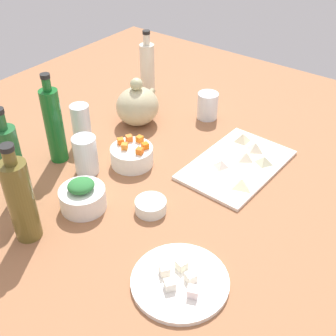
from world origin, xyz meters
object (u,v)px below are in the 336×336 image
bottle_0 (21,199)px  drinking_glass_2 (86,155)px  bottle_3 (12,165)px  teapot (138,106)px  bowl_greens (83,199)px  bottle_1 (54,125)px  drinking_glass_0 (82,125)px  plate_tofu (180,281)px  drinking_glass_1 (208,106)px  cutting_board (237,165)px  bottle_2 (147,71)px  bowl_carrots (132,156)px  bowl_small_side (151,206)px

bottle_0 → drinking_glass_2: bottle_0 is taller
bottle_3 → drinking_glass_2: size_ratio=2.42×
teapot → bowl_greens: bearing=-158.2°
bottle_3 → bottle_1: bearing=18.9°
drinking_glass_0 → drinking_glass_2: drinking_glass_0 is taller
plate_tofu → bottle_0: bottle_0 is taller
plate_tofu → drinking_glass_2: (16.51, 45.31, 5.17)cm
plate_tofu → bottle_3: bottle_3 is taller
plate_tofu → drinking_glass_1: (64.19, 34.69, 4.02)cm
teapot → bottle_0: (-57.08, -13.55, 4.72)cm
cutting_board → bottle_2: size_ratio=1.33×
bowl_greens → teapot: bearing=21.8°
bowl_greens → bowl_carrots: bearing=6.8°
bowl_small_side → bottle_1: (1.56, 37.02, 10.38)cm
cutting_board → bowl_small_side: 31.79cm
drinking_glass_0 → bottle_3: bearing=-166.2°
drinking_glass_1 → bottle_2: bearing=92.6°
plate_tofu → drinking_glass_0: (26.72, 57.54, 6.05)cm
plate_tofu → teapot: bearing=47.8°
drinking_glass_1 → drinking_glass_2: 48.87cm
drinking_glass_1 → drinking_glass_2: drinking_glass_2 is taller
plate_tofu → teapot: teapot is taller
drinking_glass_1 → bottle_0: bearing=177.4°
plate_tofu → drinking_glass_1: drinking_glass_1 is taller
teapot → drinking_glass_1: bearing=-44.1°
teapot → bottle_0: size_ratio=0.63×
cutting_board → bottle_0: size_ratio=1.31×
drinking_glass_0 → bottle_2: bearing=4.6°
bowl_small_side → drinking_glass_2: (2.10, 25.51, 4.12)cm
bowl_small_side → drinking_glass_0: 40.01cm
cutting_board → bottle_0: bearing=154.7°
cutting_board → drinking_glass_0: bearing=111.9°
plate_tofu → teapot: size_ratio=1.30×
drinking_glass_2 → cutting_board: bearing=-49.5°
cutting_board → bowl_small_side: size_ratio=4.19×
teapot → drinking_glass_0: bearing=163.5°
bowl_small_side → teapot: teapot is taller
cutting_board → bottle_3: bottle_3 is taller
bottle_1 → teapot: bearing=-9.6°
cutting_board → teapot: teapot is taller
drinking_glass_0 → drinking_glass_2: 15.95cm
bottle_2 → bottle_3: 67.38cm
drinking_glass_0 → drinking_glass_1: 43.94cm
plate_tofu → drinking_glass_1: bearing=28.4°
plate_tofu → bottle_3: bearing=94.1°
plate_tofu → bowl_greens: bearing=82.0°
bottle_1 → drinking_glass_0: 12.05cm
bowl_carrots → bottle_1: (-11.43, 19.35, 9.24)cm
cutting_board → plate_tofu: bearing=-165.4°
bottle_3 → drinking_glass_1: 69.88cm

